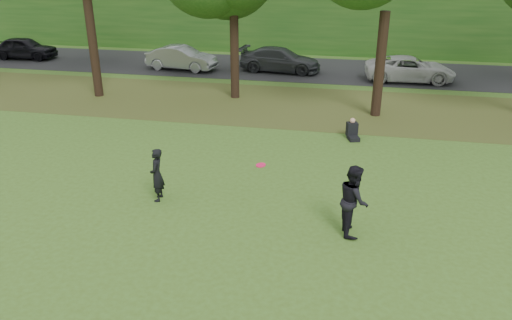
# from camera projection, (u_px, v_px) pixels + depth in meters

# --- Properties ---
(ground) EXTENTS (120.00, 120.00, 0.00)m
(ground) POSITION_uv_depth(u_px,v_px,m) (221.00, 254.00, 12.54)
(ground) COLOR #3A561B
(ground) RESTS_ON ground
(leaf_litter) EXTENTS (60.00, 7.00, 0.01)m
(leaf_litter) POSITION_uv_depth(u_px,v_px,m) (291.00, 106.00, 24.25)
(leaf_litter) COLOR #473C19
(leaf_litter) RESTS_ON ground
(street) EXTENTS (70.00, 7.00, 0.02)m
(street) POSITION_uv_depth(u_px,v_px,m) (308.00, 69.00, 31.46)
(street) COLOR black
(street) RESTS_ON ground
(far_hedge) EXTENTS (70.00, 3.00, 5.00)m
(far_hedge) POSITION_uv_depth(u_px,v_px,m) (318.00, 17.00, 35.89)
(far_hedge) COLOR #1A4714
(far_hedge) RESTS_ON ground
(player_left) EXTENTS (0.48, 0.66, 1.66)m
(player_left) POSITION_uv_depth(u_px,v_px,m) (157.00, 175.00, 14.91)
(player_left) COLOR black
(player_left) RESTS_ON ground
(player_right) EXTENTS (0.89, 1.06, 1.96)m
(player_right) POSITION_uv_depth(u_px,v_px,m) (354.00, 200.00, 13.11)
(player_right) COLOR black
(player_right) RESTS_ON ground
(parked_cars) EXTENTS (41.70, 3.52, 1.47)m
(parked_cars) POSITION_uv_depth(u_px,v_px,m) (278.00, 61.00, 30.39)
(parked_cars) COLOR black
(parked_cars) RESTS_ON street
(frisbee) EXTENTS (0.38, 0.38, 0.06)m
(frisbee) POSITION_uv_depth(u_px,v_px,m) (261.00, 165.00, 13.50)
(frisbee) COLOR #E4134E
(frisbee) RESTS_ON ground
(seated_person) EXTENTS (0.61, 0.82, 0.83)m
(seated_person) POSITION_uv_depth(u_px,v_px,m) (352.00, 131.00, 20.01)
(seated_person) COLOR black
(seated_person) RESTS_ON ground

